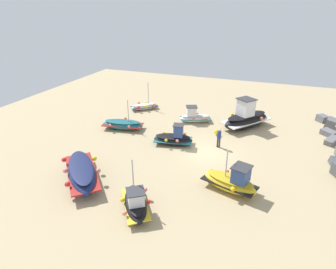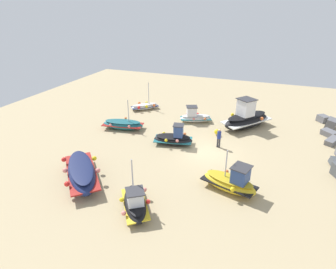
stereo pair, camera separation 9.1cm
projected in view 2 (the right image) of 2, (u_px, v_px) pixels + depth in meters
name	position (u px, v px, depth m)	size (l,w,h in m)	color
ground_plane	(207.00, 152.00, 23.52)	(50.77, 50.77, 0.00)	tan
fishing_boat_0	(135.00, 203.00, 16.73)	(3.58, 3.04, 3.18)	black
fishing_boat_1	(231.00, 182.00, 18.47)	(2.52, 3.94, 2.84)	gold
fishing_boat_2	(145.00, 106.00, 32.86)	(2.98, 3.08, 3.12)	white
fishing_boat_3	(174.00, 138.00, 24.62)	(2.08, 3.57, 1.91)	black
fishing_boat_4	(246.00, 119.00, 27.79)	(5.37, 4.77, 3.02)	black
fishing_boat_5	(81.00, 172.00, 19.57)	(5.25, 5.01, 1.27)	navy
fishing_boat_6	(123.00, 124.00, 27.70)	(2.22, 4.20, 3.00)	#1E6670
fishing_boat_7	(195.00, 117.00, 29.29)	(2.38, 3.45, 1.70)	white
person_walking	(219.00, 137.00, 23.93)	(0.32, 0.32, 1.68)	#2D2D38
mooring_buoy_0	(217.00, 132.00, 26.32)	(0.48, 0.48, 0.61)	#3F3F42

